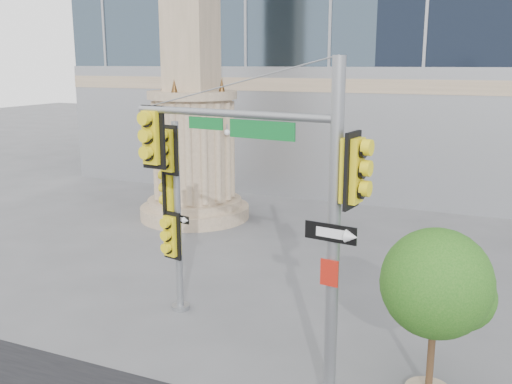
% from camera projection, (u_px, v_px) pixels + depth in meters
% --- Properties ---
extents(ground, '(120.00, 120.00, 0.00)m').
position_uv_depth(ground, '(228.00, 342.00, 12.90)').
color(ground, '#545456').
rests_on(ground, ground).
extents(monument, '(4.40, 4.40, 16.60)m').
position_uv_depth(monument, '(192.00, 80.00, 22.07)').
color(monument, gray).
rests_on(monument, ground).
extents(main_signal_pole, '(4.85, 1.09, 6.30)m').
position_uv_depth(main_signal_pole, '(278.00, 190.00, 10.41)').
color(main_signal_pole, slate).
rests_on(main_signal_pole, ground).
extents(secondary_signal_pole, '(0.83, 0.72, 4.82)m').
position_uv_depth(secondary_signal_pole, '(173.00, 203.00, 13.95)').
color(secondary_signal_pole, slate).
rests_on(secondary_signal_pole, ground).
extents(street_tree, '(2.09, 2.05, 3.26)m').
position_uv_depth(street_tree, '(438.00, 288.00, 10.44)').
color(street_tree, gray).
rests_on(street_tree, ground).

